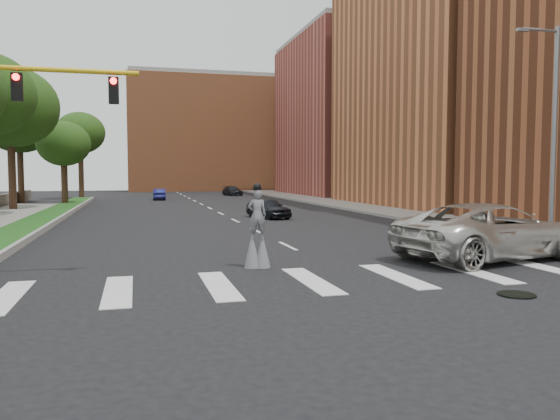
% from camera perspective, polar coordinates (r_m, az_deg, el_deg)
% --- Properties ---
extents(ground_plane, '(160.00, 160.00, 0.00)m').
position_cam_1_polar(ground_plane, '(14.80, 9.29, -7.80)').
color(ground_plane, black).
rests_on(ground_plane, ground).
extents(grass_median, '(2.00, 60.00, 0.25)m').
position_cam_1_polar(grass_median, '(33.79, -24.26, -1.26)').
color(grass_median, '#174714').
rests_on(grass_median, ground).
extents(median_curb, '(0.20, 60.00, 0.28)m').
position_cam_1_polar(median_curb, '(33.64, -22.49, -1.20)').
color(median_curb, gray).
rests_on(median_curb, ground).
extents(sidewalk_right, '(5.00, 90.00, 0.18)m').
position_cam_1_polar(sidewalk_right, '(42.54, 10.88, -0.01)').
color(sidewalk_right, gray).
rests_on(sidewalk_right, ground).
extents(manhole, '(0.90, 0.90, 0.04)m').
position_cam_1_polar(manhole, '(14.66, 23.48, -8.12)').
color(manhole, black).
rests_on(manhole, ground).
extents(building_mid, '(16.00, 22.00, 24.00)m').
position_cam_1_polar(building_mid, '(52.25, 18.29, 13.71)').
color(building_mid, '#C56C3E').
rests_on(building_mid, ground).
extents(building_far, '(16.00, 22.00, 20.00)m').
position_cam_1_polar(building_far, '(73.13, 7.78, 9.45)').
color(building_far, '#B45042').
rests_on(building_far, ground).
extents(building_backdrop, '(26.00, 14.00, 18.00)m').
position_cam_1_polar(building_backdrop, '(92.19, -7.46, 7.69)').
color(building_backdrop, '#C56C3E').
rests_on(building_backdrop, ground).
extents(streetlight, '(2.05, 0.20, 9.00)m').
position_cam_1_polar(streetlight, '(25.63, 26.59, 7.80)').
color(streetlight, slate).
rests_on(streetlight, ground).
extents(stilt_performer, '(0.84, 0.57, 2.66)m').
position_cam_1_polar(stilt_performer, '(17.17, -2.39, -2.75)').
color(stilt_performer, '#332014').
rests_on(stilt_performer, ground).
extents(suv_crossing, '(7.51, 4.61, 1.94)m').
position_cam_1_polar(suv_crossing, '(20.18, 21.19, -2.08)').
color(suv_crossing, beige).
rests_on(suv_crossing, ground).
extents(car_near, '(2.60, 4.20, 1.34)m').
position_cam_1_polar(car_near, '(35.57, -1.23, 0.22)').
color(car_near, black).
rests_on(car_near, ground).
extents(car_mid, '(1.33, 3.64, 1.19)m').
position_cam_1_polar(car_mid, '(60.39, -12.51, 1.61)').
color(car_mid, navy).
rests_on(car_mid, ground).
extents(car_far, '(2.36, 4.33, 1.19)m').
position_cam_1_polar(car_far, '(69.81, -5.00, 2.00)').
color(car_far, black).
rests_on(car_far, ground).
extents(tree_4, '(7.21, 7.21, 11.03)m').
position_cam_1_polar(tree_4, '(46.85, -26.39, 9.62)').
color(tree_4, '#332014').
rests_on(tree_4, ground).
extents(tree_5, '(6.64, 6.64, 10.45)m').
position_cam_1_polar(tree_5, '(57.44, -25.61, 8.19)').
color(tree_5, '#332014').
rests_on(tree_5, ground).
extents(tree_6, '(4.69, 4.69, 7.52)m').
position_cam_1_polar(tree_6, '(52.51, -21.69, 6.40)').
color(tree_6, '#332014').
rests_on(tree_6, ground).
extents(tree_7, '(5.35, 5.35, 9.59)m').
position_cam_1_polar(tree_7, '(64.40, -20.16, 7.53)').
color(tree_7, '#332014').
rests_on(tree_7, ground).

